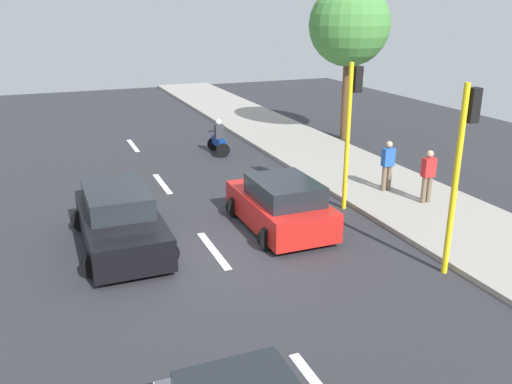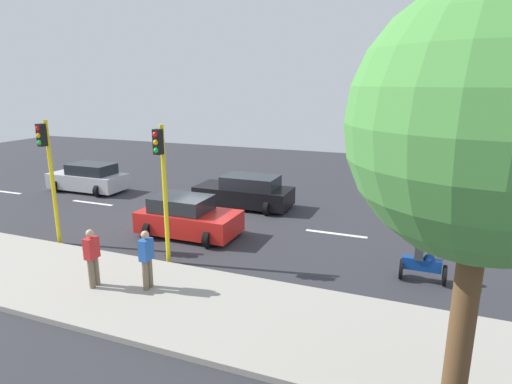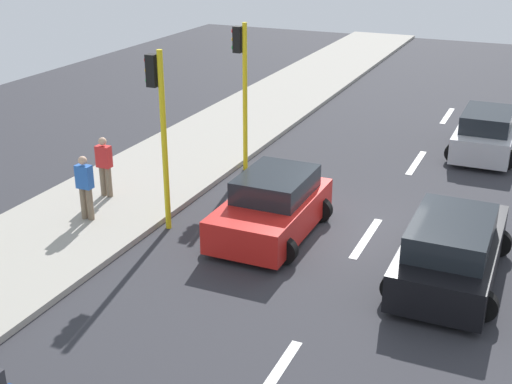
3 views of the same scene
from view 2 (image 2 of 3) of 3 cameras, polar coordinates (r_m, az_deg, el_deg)
ground_plane at (r=19.02m, az=-7.42°, el=-3.43°), size 40.00×60.00×0.10m
sidewalk at (r=13.72m, az=-21.93°, el=-11.05°), size 4.00×60.00×0.15m
lane_stripe_far_north at (r=26.81m, az=-30.51°, el=0.03°), size 0.20×2.40×0.01m
lane_stripe_north at (r=22.45m, az=-20.97°, el=-1.37°), size 0.20×2.40×0.01m
lane_stripe_mid at (r=19.00m, az=-7.43°, el=-3.27°), size 0.20×2.40×0.01m
lane_stripe_south at (r=17.04m, az=10.62°, el=-5.49°), size 0.20×2.40×0.01m
lane_stripe_far_south at (r=17.08m, az=30.92°, el=-7.33°), size 0.20×2.40×0.01m
car_red at (r=16.63m, az=-9.12°, el=-3.37°), size 2.32×3.81×1.52m
car_black at (r=20.15m, az=-1.45°, el=-0.04°), size 2.31×4.53×1.52m
car_silver at (r=24.84m, az=-21.41°, el=1.72°), size 2.19×4.21×1.52m
motorcycle at (r=13.62m, az=21.29°, el=-8.58°), size 0.60×1.30×1.53m
pedestrian_near_signal at (r=12.25m, az=-14.38°, el=-8.48°), size 0.40×0.24×1.69m
pedestrian_by_tree at (r=12.82m, az=-21.00°, el=-7.99°), size 0.40×0.24×1.69m
traffic_light_corner at (r=16.57m, az=-25.94°, el=3.21°), size 0.49×0.24×4.50m
traffic_light_midblock at (r=13.54m, az=-12.38°, el=2.12°), size 0.49×0.24×4.50m
street_tree_south at (r=6.27m, az=28.59°, el=7.61°), size 3.66×3.66×7.03m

